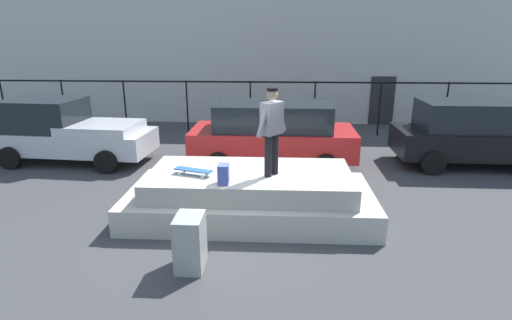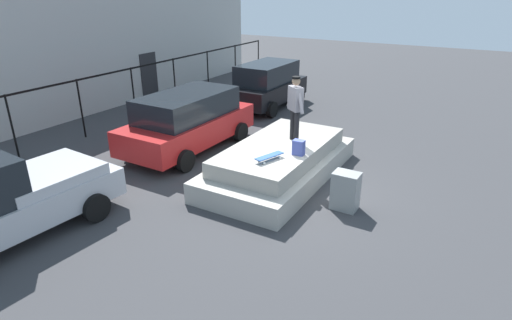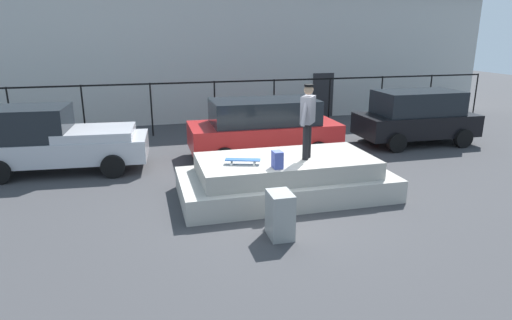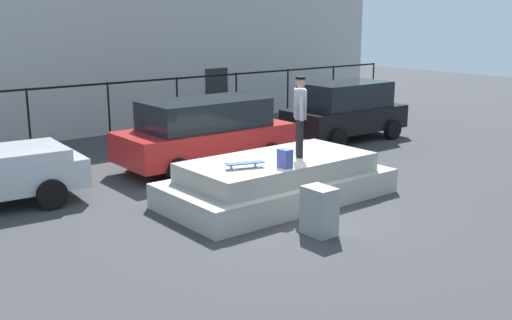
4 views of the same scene
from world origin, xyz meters
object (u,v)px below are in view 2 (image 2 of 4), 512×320
Objects in this scene: backpack at (299,148)px; car_black_hatchback_far at (267,84)px; skateboarder at (295,104)px; skateboard at (269,156)px; car_red_hatchback_mid at (188,120)px; utility_box at (345,191)px.

car_black_hatchback_far reaches higher than backpack.
skateboard is at bearing -177.04° from skateboarder.
backpack is at bearing -101.87° from car_red_hatchback_mid.
utility_box is (-0.37, -1.39, -0.68)m from backpack.
skateboarder is at bearing 57.24° from utility_box.
car_black_hatchback_far is at bearing 2.76° from car_red_hatchback_mid.
car_red_hatchback_mid is at bearing -177.24° from car_black_hatchback_far.
car_black_hatchback_far is at bearing 29.03° from skateboard.
car_red_hatchback_mid reaches higher than utility_box.
skateboarder reaches higher than utility_box.
car_black_hatchback_far reaches higher than utility_box.
skateboarder is 1.81m from skateboard.
car_red_hatchback_mid is at bearing 90.25° from skateboarder.
backpack is 1.60m from utility_box.
car_red_hatchback_mid is at bearing -13.01° from backpack.
skateboarder is 1.92× the size of utility_box.
car_black_hatchback_far is (6.51, 4.44, -0.17)m from backpack.
skateboard is 0.82m from backpack.
backpack is 0.42× the size of utility_box.
skateboard is at bearing -112.61° from car_red_hatchback_mid.
skateboard reaches higher than utility_box.
skateboarder is 0.37× the size of car_red_hatchback_mid.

